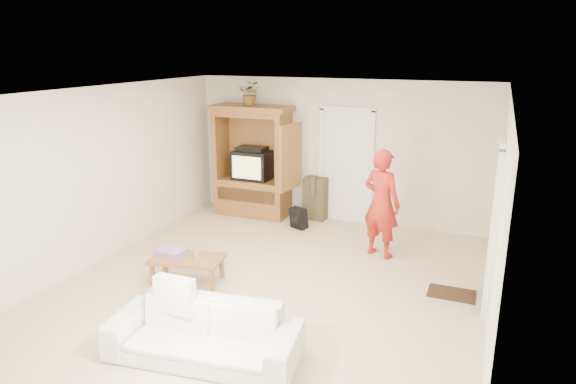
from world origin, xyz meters
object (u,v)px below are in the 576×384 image
object	(u,v)px
man	(381,203)
coffee_table	(187,260)
armoire	(254,168)
sofa	(204,333)

from	to	relation	value
man	coffee_table	world-z (taller)	man
armoire	coffee_table	xyz separation A→B (m)	(0.46, -3.05, -0.59)
man	sofa	distance (m)	3.63
armoire	sofa	xyz separation A→B (m)	(1.62, -4.53, -0.62)
man	sofa	xyz separation A→B (m)	(-1.08, -3.42, -0.55)
sofa	coffee_table	distance (m)	1.89
sofa	coffee_table	xyz separation A→B (m)	(-1.17, 1.49, 0.03)
sofa	armoire	bearing A→B (deg)	102.78
man	coffee_table	size ratio (longest dim) A/B	1.60
armoire	sofa	world-z (taller)	armoire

